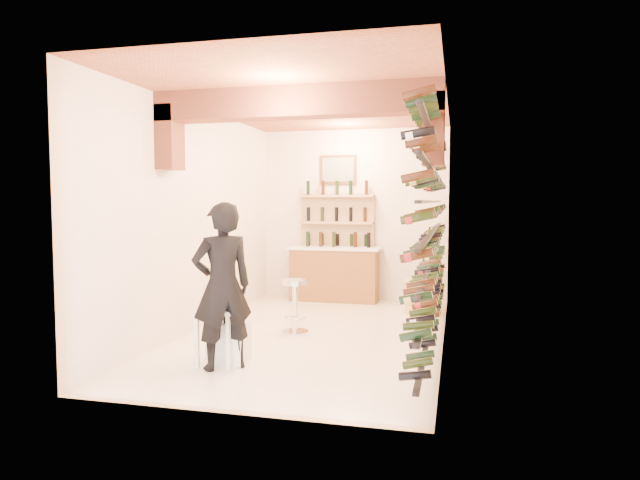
# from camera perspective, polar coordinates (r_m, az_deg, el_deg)

# --- Properties ---
(ground) EXTENTS (6.00, 6.00, 0.00)m
(ground) POSITION_cam_1_polar(r_m,az_deg,el_deg) (7.88, -0.53, -9.62)
(ground) COLOR white
(ground) RESTS_ON ground
(room_shell) EXTENTS (3.52, 6.02, 3.21)m
(room_shell) POSITION_cam_1_polar(r_m,az_deg,el_deg) (7.42, -1.04, 7.05)
(room_shell) COLOR #F1E2D0
(room_shell) RESTS_ON ground
(wine_rack) EXTENTS (0.32, 5.70, 2.56)m
(wine_rack) POSITION_cam_1_polar(r_m,az_deg,el_deg) (7.44, 10.98, 1.56)
(wine_rack) COLOR black
(wine_rack) RESTS_ON ground
(back_counter) EXTENTS (1.70, 0.62, 1.29)m
(back_counter) POSITION_cam_1_polar(r_m,az_deg,el_deg) (10.39, 1.48, -3.32)
(back_counter) COLOR brown
(back_counter) RESTS_ON ground
(back_shelving) EXTENTS (1.40, 0.31, 2.73)m
(back_shelving) POSITION_cam_1_polar(r_m,az_deg,el_deg) (10.56, 1.77, 0.27)
(back_shelving) COLOR tan
(back_shelving) RESTS_ON ground
(tasting_table) EXTENTS (0.49, 0.49, 0.78)m
(tasting_table) POSITION_cam_1_polar(r_m,az_deg,el_deg) (6.49, -10.46, -7.87)
(tasting_table) COLOR white
(tasting_table) RESTS_ON ground
(white_stool) EXTENTS (0.40, 0.40, 0.48)m
(white_stool) POSITION_cam_1_polar(r_m,az_deg,el_deg) (6.58, -9.17, -10.28)
(white_stool) COLOR white
(white_stool) RESTS_ON ground
(person) EXTENTS (0.80, 0.78, 1.85)m
(person) POSITION_cam_1_polar(r_m,az_deg,el_deg) (6.23, -9.97, -4.67)
(person) COLOR black
(person) RESTS_ON ground
(chrome_barstool) EXTENTS (0.39, 0.39, 0.76)m
(chrome_barstool) POSITION_cam_1_polar(r_m,az_deg,el_deg) (7.87, -2.57, -6.38)
(chrome_barstool) COLOR silver
(chrome_barstool) RESTS_ON ground
(crate_lower) EXTENTS (0.51, 0.43, 0.26)m
(crate_lower) POSITION_cam_1_polar(r_m,az_deg,el_deg) (9.34, 10.25, -6.70)
(crate_lower) COLOR #D8BA76
(crate_lower) RESTS_ON ground
(crate_upper) EXTENTS (0.52, 0.36, 0.30)m
(crate_upper) POSITION_cam_1_polar(r_m,az_deg,el_deg) (9.29, 10.27, -5.00)
(crate_upper) COLOR #D8BA76
(crate_upper) RESTS_ON crate_lower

